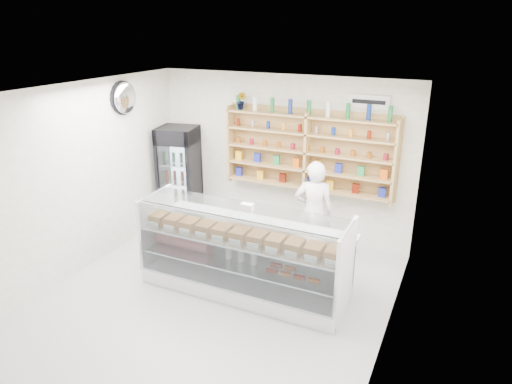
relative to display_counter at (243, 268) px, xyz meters
The scene contains 8 objects.
room 1.18m from the display_counter, 118.66° to the right, with size 5.00×5.00×5.00m.
display_counter is the anchor object (origin of this frame).
shop_worker 1.48m from the display_counter, 65.77° to the left, with size 0.60×0.39×1.64m, color white.
drinks_cooler 2.71m from the display_counter, 142.80° to the left, with size 0.78×0.77×1.84m.
wall_shelving 2.25m from the display_counter, 82.71° to the left, with size 2.84×0.28×1.33m.
potted_plant 2.89m from the display_counter, 117.15° to the left, with size 0.16×0.13×0.30m, color #1E6626.
security_mirror 3.29m from the display_counter, 163.49° to the left, with size 0.15×0.50×0.50m, color silver.
wall_sign 3.11m from the display_counter, 60.24° to the left, with size 0.62×0.03×0.20m, color white.
Camera 1 is at (2.80, -4.50, 3.55)m, focal length 32.00 mm.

